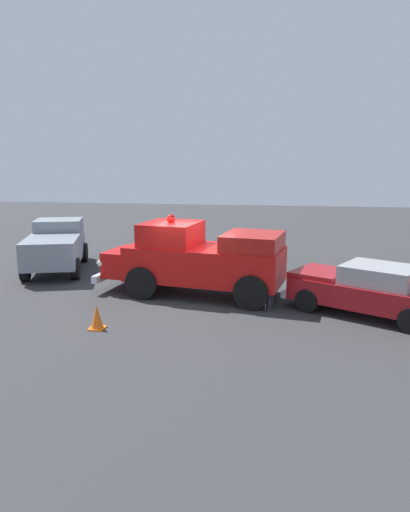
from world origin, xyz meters
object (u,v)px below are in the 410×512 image
Objects in this scene: lawn_chair_near_truck at (258,287)px; parked_pickup at (56,245)px; vintage_fire_truck at (198,259)px; classic_hot_rod at (367,289)px; traffic_cone at (97,318)px; spectator_seated at (262,284)px.

parked_pickup is at bearing 155.93° from lawn_chair_near_truck.
vintage_fire_truck is 2.27m from lawn_chair_near_truck.
vintage_fire_truck is 5.21m from classic_hot_rod.
parked_pickup is 8.05× the size of traffic_cone.
classic_hot_rod is 2.96m from spectator_seated.
parked_pickup is (-6.05, 2.64, -0.21)m from vintage_fire_truck.
parked_pickup is at bearing 155.95° from spectator_seated.
parked_pickup is 8.79m from lawn_chair_near_truck.
parked_pickup reaches higher than traffic_cone.
traffic_cone is at bearing -147.09° from lawn_chair_near_truck.
traffic_cone is (3.96, -6.21, -0.68)m from parked_pickup.
vintage_fire_truck is at bearing 154.56° from lawn_chair_near_truck.
lawn_chair_near_truck is 0.17m from spectator_seated.
traffic_cone is at bearing -120.37° from vintage_fire_truck.
parked_pickup is at bearing 160.54° from classic_hot_rod.
parked_pickup is 8.92m from spectator_seated.
spectator_seated is at bearing 31.63° from traffic_cone.
spectator_seated is (0.12, -0.05, 0.11)m from lawn_chair_near_truck.
lawn_chair_near_truck is at bearing -25.44° from vintage_fire_truck.
spectator_seated is at bearing 174.51° from classic_hot_rod.
classic_hot_rod is 7.50m from traffic_cone.
classic_hot_rod is 4.62× the size of lawn_chair_near_truck.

